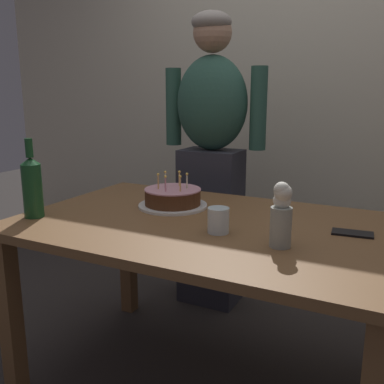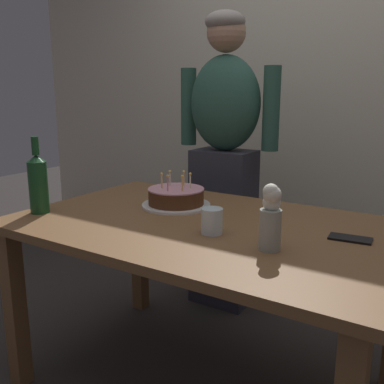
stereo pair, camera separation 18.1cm
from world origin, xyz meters
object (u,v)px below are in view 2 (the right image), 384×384
Objects in this scene: cell_phone at (350,239)px; person_man_bearded at (224,158)px; flower_vase at (271,215)px; birthday_cake at (176,198)px; wine_bottle at (38,183)px; water_glass_near at (212,221)px.

cell_phone is 0.09× the size of person_man_bearded.
flower_vase reaches higher than cell_phone.
person_man_bearded is (-0.09, 0.60, 0.09)m from birthday_cake.
person_man_bearded is (0.35, 1.00, 0.00)m from wine_bottle.
birthday_cake is at bearing 98.10° from person_man_bearded.
water_glass_near is 0.43× the size of flower_vase.
flower_vase is 1.10m from person_man_bearded.
flower_vase is at bearing -9.66° from water_glass_near.
person_man_bearded reaches higher than flower_vase.
birthday_cake is at bearing 153.46° from flower_vase.
birthday_cake is 2.14× the size of cell_phone.
wine_bottle is 1.26m from cell_phone.
wine_bottle reaches higher than birthday_cake.
person_man_bearded reaches higher than wine_bottle.
cell_phone is at bearing -3.08° from birthday_cake.
person_man_bearded is at bearing 70.94° from wine_bottle.
flower_vase is at bearing -135.03° from cell_phone.
wine_bottle is at bearing -168.59° from water_glass_near.
water_glass_near is 0.65× the size of cell_phone.
birthday_cake is 0.62m from person_man_bearded.
water_glass_near is at bearing -161.10° from cell_phone.
flower_vase is (0.24, -0.04, 0.07)m from water_glass_near.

